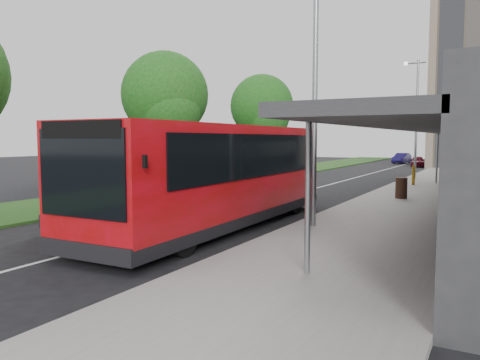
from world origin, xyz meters
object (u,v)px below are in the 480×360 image
(bus_main, at_px, (218,176))
(bus_second, at_px, (188,170))
(tree_far, at_px, (262,110))
(litter_bin, at_px, (401,188))
(tree_mid, at_px, (166,101))
(bollard, at_px, (413,175))
(car_near, at_px, (418,161))
(lamp_post_far, at_px, (415,111))
(car_far, at_px, (402,158))
(lamp_post_near, at_px, (312,77))

(bus_main, height_order, bus_second, bus_main)
(tree_far, xyz_separation_m, litter_bin, (12.38, -10.72, -4.43))
(tree_mid, height_order, bollard, tree_mid)
(car_near, bearing_deg, bus_second, -104.66)
(litter_bin, relative_size, car_near, 0.28)
(tree_mid, relative_size, lamp_post_far, 0.95)
(car_far, bearing_deg, bus_second, -84.55)
(tree_mid, distance_m, lamp_post_near, 13.18)
(tree_far, distance_m, litter_bin, 16.96)
(tree_mid, bearing_deg, lamp_post_near, -32.36)
(bus_main, bearing_deg, lamp_post_near, 19.22)
(bus_main, xyz_separation_m, bus_second, (-2.60, 2.02, -0.01))
(tree_far, distance_m, lamp_post_far, 11.17)
(bus_main, bearing_deg, car_far, 91.55)
(tree_mid, relative_size, lamp_post_near, 0.95)
(litter_bin, distance_m, car_far, 35.32)
(bollard, bearing_deg, bus_second, -112.87)
(tree_mid, height_order, bus_second, tree_mid)
(bollard, bearing_deg, bus_main, -101.91)
(lamp_post_near, height_order, car_near, lamp_post_near)
(lamp_post_near, xyz_separation_m, lamp_post_far, (0.00, 20.00, 0.00))
(bus_second, bearing_deg, bollard, 66.80)
(tree_far, relative_size, bus_main, 0.68)
(car_near, bearing_deg, tree_mid, -116.22)
(lamp_post_near, height_order, car_far, lamp_post_near)
(bus_main, relative_size, litter_bin, 12.24)
(litter_bin, bearing_deg, car_near, 96.82)
(bollard, bearing_deg, car_far, 101.25)
(lamp_post_near, xyz_separation_m, bus_second, (-5.35, 1.00, -3.06))
(litter_bin, relative_size, bollard, 0.84)
(bus_second, distance_m, car_far, 42.15)
(lamp_post_far, relative_size, bus_second, 0.70)
(tree_mid, xyz_separation_m, bus_second, (5.78, -6.05, -3.27))
(lamp_post_far, relative_size, bollard, 7.10)
(lamp_post_near, height_order, lamp_post_far, same)
(bollard, bearing_deg, lamp_post_far, 98.63)
(litter_bin, height_order, car_near, car_near)
(litter_bin, distance_m, bollard, 7.05)
(tree_far, bearing_deg, litter_bin, -40.88)
(tree_far, bearing_deg, lamp_post_near, -59.71)
(litter_bin, xyz_separation_m, car_near, (-3.44, 28.76, -0.06))
(litter_bin, bearing_deg, lamp_post_near, -98.55)
(litter_bin, bearing_deg, lamp_post_far, 96.13)
(litter_bin, xyz_separation_m, car_far, (-6.07, 34.80, -0.01))
(tree_mid, relative_size, tree_far, 0.98)
(lamp_post_far, bearing_deg, litter_bin, -83.87)
(tree_mid, bearing_deg, litter_bin, 5.91)
(lamp_post_near, bearing_deg, bus_second, 169.43)
(lamp_post_far, relative_size, bus_main, 0.69)
(lamp_post_near, distance_m, car_near, 37.39)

